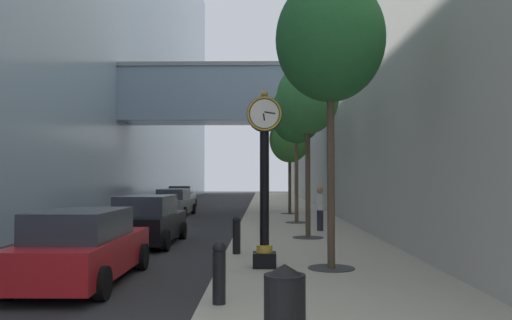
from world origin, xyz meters
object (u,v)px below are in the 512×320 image
(bollard_nearest, at_px, (219,271))
(car_grey_mid, at_px, (174,203))
(car_black_far, at_px, (148,221))
(bollard_third, at_px, (237,234))
(street_tree_far, at_px, (290,140))
(car_red_trailing, at_px, (83,247))
(car_silver_near, at_px, (182,197))
(street_tree_mid_near, at_px, (308,99))
(street_clock, at_px, (264,170))
(street_tree_near, at_px, (330,40))
(trash_bin, at_px, (285,305))
(pedestrian_walking, at_px, (320,208))
(street_tree_mid_far, at_px, (296,114))

(bollard_nearest, xyz_separation_m, car_grey_mid, (-4.57, 21.80, 0.10))
(car_black_far, bearing_deg, bollard_third, -43.25)
(street_tree_far, distance_m, car_red_trailing, 20.65)
(street_tree_far, distance_m, car_silver_near, 11.91)
(street_tree_mid_near, relative_size, car_silver_near, 1.47)
(street_clock, relative_size, bollard_third, 4.01)
(street_tree_near, relative_size, trash_bin, 6.59)
(street_clock, xyz_separation_m, car_black_far, (-3.96, 5.13, -1.64))
(street_tree_near, height_order, pedestrian_walking, street_tree_near)
(bollard_nearest, bearing_deg, street_tree_mid_far, 81.51)
(pedestrian_walking, bearing_deg, street_tree_mid_far, 100.73)
(street_tree_mid_far, relative_size, pedestrian_walking, 3.80)
(street_tree_near, relative_size, car_black_far, 1.48)
(street_tree_mid_far, xyz_separation_m, car_black_far, (-5.52, -7.03, -4.52))
(bollard_third, height_order, street_tree_mid_near, street_tree_mid_near)
(bollard_third, xyz_separation_m, street_tree_mid_far, (2.34, 10.02, 4.64))
(street_tree_mid_near, height_order, street_tree_far, street_tree_mid_near)
(street_tree_far, relative_size, car_black_far, 1.26)
(bollard_third, height_order, pedestrian_walking, pedestrian_walking)
(street_tree_near, bearing_deg, bollard_nearest, -124.63)
(bollard_third, distance_m, street_tree_mid_far, 11.29)
(street_clock, height_order, street_tree_mid_far, street_tree_mid_far)
(bollard_third, bearing_deg, car_silver_near, 102.62)
(car_red_trailing, bearing_deg, car_silver_near, 94.82)
(bollard_third, relative_size, street_tree_near, 0.15)
(pedestrian_walking, bearing_deg, street_tree_near, -94.68)
(street_tree_far, bearing_deg, street_tree_mid_near, -90.00)
(street_clock, bearing_deg, car_black_far, 127.61)
(bollard_nearest, distance_m, street_tree_mid_near, 10.76)
(street_tree_near, height_order, car_grey_mid, street_tree_near)
(street_clock, relative_size, street_tree_near, 0.61)
(street_tree_mid_far, distance_m, trash_bin, 18.58)
(bollard_nearest, relative_size, car_silver_near, 0.25)
(street_clock, relative_size, bollard_nearest, 4.01)
(street_tree_mid_far, bearing_deg, trash_bin, -94.25)
(street_clock, distance_m, pedestrian_walking, 8.86)
(street_tree_mid_far, height_order, car_black_far, street_tree_mid_far)
(pedestrian_walking, bearing_deg, car_grey_mid, 127.78)
(street_clock, bearing_deg, street_tree_mid_far, 82.66)
(street_clock, relative_size, car_red_trailing, 0.90)
(street_tree_mid_near, relative_size, street_tree_mid_far, 0.94)
(bollard_nearest, relative_size, pedestrian_walking, 0.60)
(bollard_third, xyz_separation_m, car_black_far, (-3.18, 2.99, 0.12))
(street_tree_near, height_order, car_silver_near, street_tree_near)
(street_tree_near, height_order, car_red_trailing, street_tree_near)
(street_tree_near, xyz_separation_m, street_tree_mid_near, (-0.00, 6.15, -0.45))
(street_tree_mid_near, relative_size, street_tree_far, 1.07)
(car_silver_near, xyz_separation_m, car_black_far, (2.28, -21.36, 0.00))
(street_tree_mid_far, bearing_deg, street_tree_far, 90.00)
(street_tree_mid_near, bearing_deg, trash_bin, -96.45)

